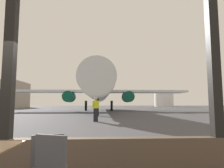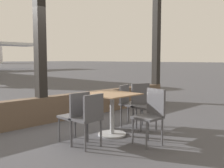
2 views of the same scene
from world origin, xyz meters
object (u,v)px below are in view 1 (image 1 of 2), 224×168
airplane (99,89)px  fuel_storage_tank (164,100)px  cafe_chair_window_left (47,164)px  ground_crew_worker (96,109)px

airplane → fuel_storage_tank: (30.25, 57.67, -0.69)m
cafe_chair_window_left → fuel_storage_tank: size_ratio=0.10×
ground_crew_worker → fuel_storage_tank: 83.36m
cafe_chair_window_left → ground_crew_worker: (0.27, 11.67, 0.38)m
cafe_chair_window_left → fuel_storage_tank: (30.47, 89.34, 2.58)m
cafe_chair_window_left → airplane: airplane is taller
cafe_chair_window_left → ground_crew_worker: size_ratio=0.50×
ground_crew_worker → airplane: bearing=90.1°
airplane → ground_crew_worker: airplane is taller
ground_crew_worker → fuel_storage_tank: bearing=68.8°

